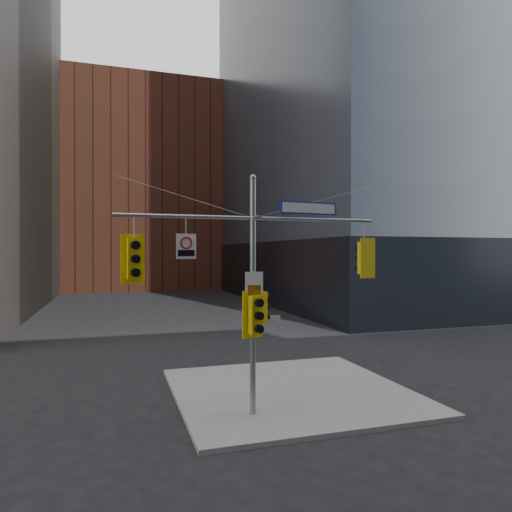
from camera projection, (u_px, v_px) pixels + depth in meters
ground at (276, 446)px, 11.70m from camera, size 160.00×160.00×0.00m
sidewalk_corner at (290, 391)px, 16.11m from camera, size 8.00×8.00×0.15m
podium_ne at (414, 270)px, 50.61m from camera, size 36.40×36.40×6.00m
brick_midrise at (141, 191)px, 66.91m from camera, size 26.00×20.00×28.00m
signal_assembly at (253, 271)px, 13.57m from camera, size 8.00×0.80×7.30m
traffic_light_west_arm at (134, 259)px, 12.54m from camera, size 0.66×0.57×1.38m
traffic_light_east_arm at (364, 258)px, 14.69m from camera, size 0.61×0.56×1.29m
traffic_light_pole_side at (263, 307)px, 13.68m from camera, size 0.41×0.35×0.94m
traffic_light_pole_front at (256, 315)px, 13.32m from camera, size 0.66×0.59×1.39m
street_sign_blade at (309, 208)px, 14.10m from camera, size 1.98×0.29×0.39m
regulatory_sign_arm at (186, 246)px, 12.94m from camera, size 0.58×0.10×0.72m
regulatory_sign_pole at (254, 284)px, 13.46m from camera, size 0.54×0.05×0.71m
street_blade_ew at (267, 318)px, 13.72m from camera, size 0.81×0.12×0.16m
street_blade_ns at (249, 326)px, 14.01m from camera, size 0.14×0.79×0.16m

